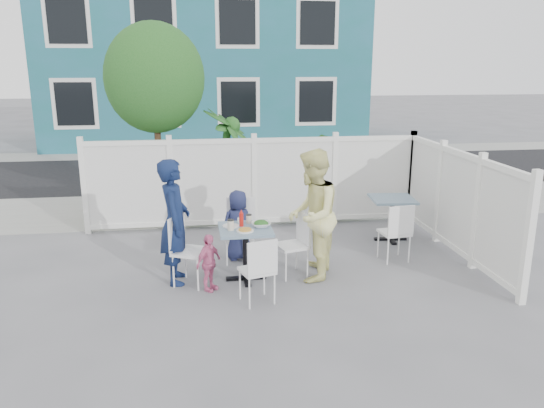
{
  "coord_description": "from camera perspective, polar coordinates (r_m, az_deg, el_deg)",
  "views": [
    {
      "loc": [
        -0.85,
        -6.69,
        2.87
      ],
      "look_at": [
        0.14,
        0.42,
        0.95
      ],
      "focal_mm": 35.0,
      "sensor_mm": 36.0,
      "label": 1
    }
  ],
  "objects": [
    {
      "name": "man",
      "position": [
        7.1,
        -10.42,
        -1.89
      ],
      "size": [
        0.41,
        0.62,
        1.68
      ],
      "primitive_type": "imported",
      "rotation": [
        0.0,
        0.0,
        1.56
      ],
      "color": "#101D42",
      "rests_on": "ground"
    },
    {
      "name": "pepper_shaker",
      "position": [
        7.28,
        -3.38,
        -1.77
      ],
      "size": [
        0.03,
        0.03,
        0.06
      ],
      "primitive_type": "cylinder",
      "color": "black",
      "rests_on": "main_table"
    },
    {
      "name": "utility_cabinet",
      "position": [
        11.0,
        -14.12,
        2.69
      ],
      "size": [
        0.7,
        0.53,
        1.22
      ],
      "primitive_type": "cube",
      "rotation": [
        0.0,
        0.0,
        0.1
      ],
      "color": "gold",
      "rests_on": "ground"
    },
    {
      "name": "chair_spare",
      "position": [
        7.97,
        13.31,
        -2.6
      ],
      "size": [
        0.44,
        0.43,
        0.89
      ],
      "rotation": [
        0.0,
        0.0,
        0.11
      ],
      "color": "white",
      "rests_on": "ground"
    },
    {
      "name": "near_sidewalk",
      "position": [
        10.91,
        -3.17,
        -0.25
      ],
      "size": [
        24.0,
        2.6,
        0.01
      ],
      "primitive_type": "cube",
      "color": "gray",
      "rests_on": "ground"
    },
    {
      "name": "main_table",
      "position": [
        7.12,
        -2.86,
        -3.84
      ],
      "size": [
        0.71,
        0.71,
        0.74
      ],
      "rotation": [
        0.0,
        0.0,
        0.01
      ],
      "color": "slate",
      "rests_on": "ground"
    },
    {
      "name": "potted_shrub_b",
      "position": [
        10.22,
        6.01,
        2.87
      ],
      "size": [
        1.75,
        1.76,
        1.48
      ],
      "primitive_type": "imported",
      "rotation": [
        0.0,
        0.0,
        2.31
      ],
      "color": "#1A4F19",
      "rests_on": "ground"
    },
    {
      "name": "far_sidewalk",
      "position": [
        17.55,
        -5.05,
        5.53
      ],
      "size": [
        24.0,
        1.6,
        0.01
      ],
      "primitive_type": "cube",
      "color": "gray",
      "rests_on": "ground"
    },
    {
      "name": "fence_back",
      "position": [
        9.38,
        -1.9,
        2.14
      ],
      "size": [
        5.86,
        0.08,
        1.6
      ],
      "color": "white",
      "rests_on": "ground"
    },
    {
      "name": "street",
      "position": [
        14.51,
        -4.4,
        3.55
      ],
      "size": [
        24.0,
        5.0,
        0.01
      ],
      "primitive_type": "cube",
      "color": "black",
      "rests_on": "ground"
    },
    {
      "name": "building",
      "position": [
        20.69,
        -7.2,
        15.24
      ],
      "size": [
        11.0,
        6.0,
        6.0
      ],
      "color": "#1B6467",
      "rests_on": "ground"
    },
    {
      "name": "chair_back",
      "position": [
        7.84,
        -3.41,
        -2.27
      ],
      "size": [
        0.49,
        0.48,
        0.94
      ],
      "rotation": [
        0.0,
        0.0,
        2.97
      ],
      "color": "white",
      "rests_on": "ground"
    },
    {
      "name": "chair_right",
      "position": [
        7.31,
        2.66,
        -3.82
      ],
      "size": [
        0.48,
        0.49,
        0.88
      ],
      "rotation": [
        0.0,
        0.0,
        1.84
      ],
      "color": "white",
      "rests_on": "ground"
    },
    {
      "name": "chair_near",
      "position": [
        6.42,
        -1.38,
        -6.73
      ],
      "size": [
        0.47,
        0.47,
        0.84
      ],
      "rotation": [
        0.0,
        0.0,
        0.29
      ],
      "color": "white",
      "rests_on": "ground"
    },
    {
      "name": "fence_right",
      "position": [
        8.51,
        19.28,
        -0.06
      ],
      "size": [
        0.08,
        3.66,
        1.6
      ],
      "rotation": [
        0.0,
        0.0,
        1.57
      ],
      "color": "white",
      "rests_on": "ground"
    },
    {
      "name": "ketchup_bottle",
      "position": [
        7.11,
        -3.31,
        -1.69
      ],
      "size": [
        0.06,
        0.06,
        0.18
      ],
      "primitive_type": "cylinder",
      "color": "red",
      "rests_on": "main_table"
    },
    {
      "name": "boy",
      "position": [
        7.9,
        -3.64,
        -2.28
      ],
      "size": [
        0.59,
        0.46,
        1.06
      ],
      "primitive_type": "imported",
      "rotation": [
        0.0,
        0.0,
        3.4
      ],
      "color": "#1D2349",
      "rests_on": "ground"
    },
    {
      "name": "ground",
      "position": [
        7.33,
        -0.63,
        -8.04
      ],
      "size": [
        80.0,
        80.0,
        0.0
      ],
      "primitive_type": "plane",
      "color": "slate"
    },
    {
      "name": "plate_side",
      "position": [
        7.14,
        -4.45,
        -2.36
      ],
      "size": [
        0.22,
        0.22,
        0.02
      ],
      "primitive_type": "cylinder",
      "color": "white",
      "rests_on": "main_table"
    },
    {
      "name": "chair_left",
      "position": [
        7.09,
        -9.35,
        -4.33
      ],
      "size": [
        0.55,
        0.56,
        0.94
      ],
      "rotation": [
        0.0,
        0.0,
        -2.0
      ],
      "color": "white",
      "rests_on": "ground"
    },
    {
      "name": "plate_main",
      "position": [
        6.92,
        -2.92,
        -2.89
      ],
      "size": [
        0.23,
        0.23,
        0.01
      ],
      "primitive_type": "cylinder",
      "color": "white",
      "rests_on": "main_table"
    },
    {
      "name": "potted_shrub_a",
      "position": [
        9.98,
        -4.72,
        4.26
      ],
      "size": [
        1.3,
        1.3,
        2.04
      ],
      "primitive_type": "imported",
      "rotation": [
        0.0,
        0.0,
        1.42
      ],
      "color": "#1A4F19",
      "rests_on": "ground"
    },
    {
      "name": "toddler",
      "position": [
        6.89,
        -6.82,
        -6.29
      ],
      "size": [
        0.43,
        0.46,
        0.76
      ],
      "primitive_type": "imported",
      "rotation": [
        0.0,
        0.0,
        0.85
      ],
      "color": "pink",
      "rests_on": "ground"
    },
    {
      "name": "tree",
      "position": [
        10.03,
        -12.53,
        13.06
      ],
      "size": [
        1.8,
        1.62,
        3.59
      ],
      "color": "#382316",
      "rests_on": "ground"
    },
    {
      "name": "salt_shaker",
      "position": [
        7.3,
        -3.63,
        -1.73
      ],
      "size": [
        0.03,
        0.03,
        0.07
      ],
      "primitive_type": "cylinder",
      "color": "white",
      "rests_on": "main_table"
    },
    {
      "name": "spare_table",
      "position": [
        8.92,
        12.79,
        -0.38
      ],
      "size": [
        0.74,
        0.74,
        0.72
      ],
      "rotation": [
        0.0,
        0.0,
        -0.09
      ],
      "color": "slate",
      "rests_on": "ground"
    },
    {
      "name": "salad_bowl",
      "position": [
        7.09,
        -1.18,
        -2.22
      ],
      "size": [
        0.26,
        0.26,
        0.06
      ],
      "primitive_type": "imported",
      "color": "white",
      "rests_on": "main_table"
    },
    {
      "name": "coffee_cup_b",
      "position": [
        7.25,
        -2.5,
        -1.64
      ],
      "size": [
        0.08,
        0.08,
        0.11
      ],
      "primitive_type": "cylinder",
      "color": "beige",
      "rests_on": "main_table"
    },
    {
      "name": "woman",
      "position": [
        7.11,
        4.32,
        -1.21
      ],
      "size": [
        0.93,
        1.04,
        1.78
      ],
      "primitive_type": "imported",
      "rotation": [
        0.0,
        0.0,
        -1.91
      ],
      "color": "#EFE94C",
      "rests_on": "ground"
    },
    {
      "name": "coffee_cup_a",
      "position": [
        6.97,
        -4.47,
        -2.29
      ],
      "size": [
        0.09,
        0.09,
        0.13
      ],
      "primitive_type": "cylinder",
      "color": "beige",
      "rests_on": "main_table"
    }
  ]
}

